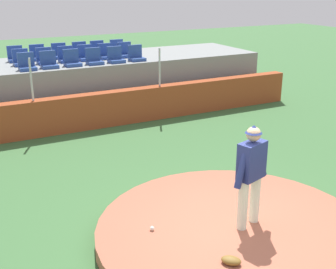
# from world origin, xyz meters

# --- Properties ---
(ground_plane) EXTENTS (60.00, 60.00, 0.00)m
(ground_plane) POSITION_xyz_m (0.00, 0.00, 0.00)
(ground_plane) COLOR #3A6837
(pitchers_mound) EXTENTS (4.71, 4.71, 0.25)m
(pitchers_mound) POSITION_xyz_m (0.00, 0.00, 0.12)
(pitchers_mound) COLOR #A95F46
(pitchers_mound) RESTS_ON ground_plane
(pitcher) EXTENTS (0.84, 0.39, 1.79)m
(pitcher) POSITION_xyz_m (0.24, -0.05, 1.28)
(pitcher) COLOR white
(pitcher) RESTS_ON pitchers_mound
(baseball) EXTENTS (0.07, 0.07, 0.07)m
(baseball) POSITION_xyz_m (-1.29, 0.53, 0.28)
(baseball) COLOR white
(baseball) RESTS_ON pitchers_mound
(fielding_glove) EXTENTS (0.35, 0.36, 0.11)m
(fielding_glove) POSITION_xyz_m (-0.66, -0.84, 0.30)
(fielding_glove) COLOR brown
(fielding_glove) RESTS_ON pitchers_mound
(brick_barrier) EXTENTS (13.87, 0.40, 1.04)m
(brick_barrier) POSITION_xyz_m (0.00, 6.95, 0.52)
(brick_barrier) COLOR #9C4322
(brick_barrier) RESTS_ON ground_plane
(fence_post_left) EXTENTS (0.06, 0.06, 1.18)m
(fence_post_left) POSITION_xyz_m (-1.86, 6.95, 1.64)
(fence_post_left) COLOR silver
(fence_post_left) RESTS_ON brick_barrier
(fence_post_right) EXTENTS (0.06, 0.06, 1.18)m
(fence_post_right) POSITION_xyz_m (2.06, 6.95, 1.64)
(fence_post_right) COLOR silver
(fence_post_right) RESTS_ON brick_barrier
(bleacher_platform) EXTENTS (12.83, 3.04, 1.70)m
(bleacher_platform) POSITION_xyz_m (0.00, 9.12, 0.85)
(bleacher_platform) COLOR gray
(bleacher_platform) RESTS_ON ground_plane
(stadium_chair_0) EXTENTS (0.48, 0.44, 0.50)m
(stadium_chair_0) POSITION_xyz_m (-1.73, 8.11, 1.85)
(stadium_chair_0) COLOR #294791
(stadium_chair_0) RESTS_ON bleacher_platform
(stadium_chair_1) EXTENTS (0.48, 0.44, 0.50)m
(stadium_chair_1) POSITION_xyz_m (-1.08, 8.15, 1.85)
(stadium_chair_1) COLOR #294791
(stadium_chair_1) RESTS_ON bleacher_platform
(stadium_chair_2) EXTENTS (0.48, 0.44, 0.50)m
(stadium_chair_2) POSITION_xyz_m (-0.37, 8.15, 1.85)
(stadium_chair_2) COLOR #294791
(stadium_chair_2) RESTS_ON bleacher_platform
(stadium_chair_3) EXTENTS (0.48, 0.44, 0.50)m
(stadium_chair_3) POSITION_xyz_m (0.34, 8.13, 1.85)
(stadium_chair_3) COLOR #294791
(stadium_chair_3) RESTS_ON bleacher_platform
(stadium_chair_4) EXTENTS (0.48, 0.44, 0.50)m
(stadium_chair_4) POSITION_xyz_m (1.05, 8.10, 1.85)
(stadium_chair_4) COLOR #294791
(stadium_chair_4) RESTS_ON bleacher_platform
(stadium_chair_5) EXTENTS (0.48, 0.44, 0.50)m
(stadium_chair_5) POSITION_xyz_m (1.78, 8.12, 1.85)
(stadium_chair_5) COLOR #294791
(stadium_chair_5) RESTS_ON bleacher_platform
(stadium_chair_6) EXTENTS (0.48, 0.44, 0.50)m
(stadium_chair_6) POSITION_xyz_m (-1.75, 8.95, 1.85)
(stadium_chair_6) COLOR #294791
(stadium_chair_6) RESTS_ON bleacher_platform
(stadium_chair_7) EXTENTS (0.48, 0.44, 0.50)m
(stadium_chair_7) POSITION_xyz_m (-1.03, 8.91, 1.85)
(stadium_chair_7) COLOR #294791
(stadium_chair_7) RESTS_ON bleacher_platform
(stadium_chair_8) EXTENTS (0.48, 0.44, 0.50)m
(stadium_chair_8) POSITION_xyz_m (-0.34, 8.91, 1.85)
(stadium_chair_8) COLOR #294791
(stadium_chair_8) RESTS_ON bleacher_platform
(stadium_chair_9) EXTENTS (0.48, 0.44, 0.50)m
(stadium_chair_9) POSITION_xyz_m (0.32, 8.93, 1.85)
(stadium_chair_9) COLOR #294791
(stadium_chair_9) RESTS_ON bleacher_platform
(stadium_chair_10) EXTENTS (0.48, 0.44, 0.50)m
(stadium_chair_10) POSITION_xyz_m (1.03, 8.93, 1.85)
(stadium_chair_10) COLOR #294791
(stadium_chair_10) RESTS_ON bleacher_platform
(stadium_chair_11) EXTENTS (0.48, 0.44, 0.50)m
(stadium_chair_11) POSITION_xyz_m (1.74, 8.95, 1.85)
(stadium_chair_11) COLOR #294791
(stadium_chair_11) RESTS_ON bleacher_platform
(stadium_chair_12) EXTENTS (0.48, 0.44, 0.50)m
(stadium_chair_12) POSITION_xyz_m (-1.77, 9.75, 1.85)
(stadium_chair_12) COLOR #294791
(stadium_chair_12) RESTS_ON bleacher_platform
(stadium_chair_13) EXTENTS (0.48, 0.44, 0.50)m
(stadium_chair_13) POSITION_xyz_m (-1.07, 9.73, 1.85)
(stadium_chair_13) COLOR #294791
(stadium_chair_13) RESTS_ON bleacher_platform
(stadium_chair_14) EXTENTS (0.48, 0.44, 0.50)m
(stadium_chair_14) POSITION_xyz_m (-0.34, 9.74, 1.85)
(stadium_chair_14) COLOR #294791
(stadium_chair_14) RESTS_ON bleacher_platform
(stadium_chair_15) EXTENTS (0.48, 0.44, 0.50)m
(stadium_chair_15) POSITION_xyz_m (0.38, 9.74, 1.85)
(stadium_chair_15) COLOR #294791
(stadium_chair_15) RESTS_ON bleacher_platform
(stadium_chair_16) EXTENTS (0.48, 0.44, 0.50)m
(stadium_chair_16) POSITION_xyz_m (1.03, 9.74, 1.85)
(stadium_chair_16) COLOR #294791
(stadium_chair_16) RESTS_ON bleacher_platform
(stadium_chair_17) EXTENTS (0.48, 0.44, 0.50)m
(stadium_chair_17) POSITION_xyz_m (1.76, 9.73, 1.85)
(stadium_chair_17) COLOR #294791
(stadium_chair_17) RESTS_ON bleacher_platform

